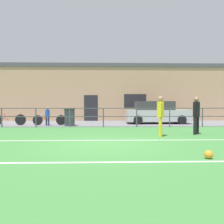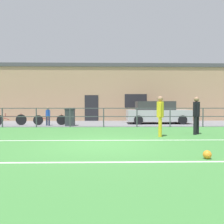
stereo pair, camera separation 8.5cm
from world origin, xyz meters
name	(u,v)px [view 1 (the left image)]	position (x,y,z in m)	size (l,w,h in m)	color
ground	(102,145)	(0.00, 0.00, -0.02)	(60.00, 44.00, 0.04)	#42843D
field_line_touchline	(102,140)	(0.00, 0.90, 0.00)	(36.00, 0.11, 0.00)	white
field_line_hash	(101,162)	(0.00, -2.43, 0.00)	(36.00, 0.11, 0.00)	white
pavement_strip	(104,123)	(0.00, 8.50, 0.01)	(48.00, 5.00, 0.02)	slate
perimeter_fence	(103,115)	(0.00, 6.00, 0.75)	(36.07, 0.07, 1.15)	#474C51
clubhouse_facade	(104,93)	(0.00, 12.20, 2.36)	(28.00, 2.56, 4.70)	tan
player_goalkeeper	(196,113)	(4.24, 2.53, 0.97)	(0.36, 0.36, 1.71)	black
player_striker	(160,114)	(2.45, 1.90, 0.97)	(0.30, 0.46, 1.72)	gold
soccer_ball_match	(209,154)	(2.71, -2.14, 0.11)	(0.21, 0.21, 0.21)	orange
spectator_child	(47,115)	(-3.52, 6.83, 0.68)	(0.30, 0.20, 1.16)	#232D4C
parked_car_red	(156,113)	(3.71, 8.35, 0.76)	(4.34, 1.88, 1.56)	#B7B7BC
bicycle_parked_1	(49,120)	(-3.50, 7.20, 0.36)	(2.15, 0.04, 0.74)	black
bicycle_parked_2	(9,120)	(-6.08, 7.20, 0.38)	(2.18, 0.04, 0.78)	black
trash_bin_0	(70,117)	(-2.12, 6.71, 0.56)	(0.60, 0.51, 1.07)	#33383D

